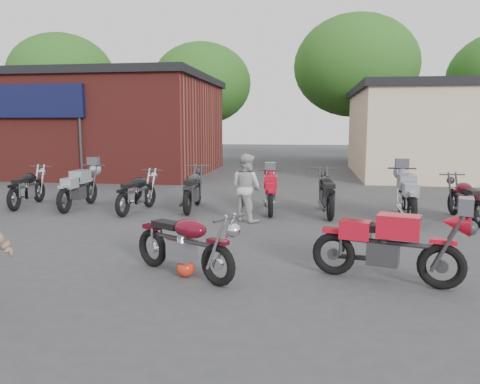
# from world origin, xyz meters

# --- Properties ---
(ground) EXTENTS (90.00, 90.00, 0.00)m
(ground) POSITION_xyz_m (0.00, 0.00, 0.00)
(ground) COLOR #363739
(brick_building) EXTENTS (12.00, 8.00, 4.00)m
(brick_building) POSITION_xyz_m (-9.00, 14.00, 2.00)
(brick_building) COLOR maroon
(brick_building) RESTS_ON ground
(stucco_building) EXTENTS (10.00, 8.00, 3.50)m
(stucco_building) POSITION_xyz_m (8.50, 15.00, 1.75)
(stucco_building) COLOR tan
(stucco_building) RESTS_ON ground
(tree_0) EXTENTS (6.56, 6.56, 8.20)m
(tree_0) POSITION_xyz_m (-14.00, 22.00, 4.10)
(tree_0) COLOR #1E4312
(tree_0) RESTS_ON ground
(tree_1) EXTENTS (5.92, 5.92, 7.40)m
(tree_1) POSITION_xyz_m (-5.00, 22.00, 3.70)
(tree_1) COLOR #1E4312
(tree_1) RESTS_ON ground
(tree_2) EXTENTS (7.04, 7.04, 8.80)m
(tree_2) POSITION_xyz_m (4.00, 22.00, 4.40)
(tree_2) COLOR #1E4312
(tree_2) RESTS_ON ground
(vintage_motorcycle) EXTENTS (1.91, 1.49, 1.08)m
(vintage_motorcycle) POSITION_xyz_m (-0.19, 0.21, 0.54)
(vintage_motorcycle) COLOR #580B19
(vintage_motorcycle) RESTS_ON ground
(sportbike) EXTENTS (2.08, 1.18, 1.14)m
(sportbike) POSITION_xyz_m (2.63, 0.38, 0.57)
(sportbike) COLOR red
(sportbike) RESTS_ON ground
(helmet) EXTENTS (0.32, 0.32, 0.24)m
(helmet) POSITION_xyz_m (-0.18, 0.20, 0.12)
(helmet) COLOR #B62813
(helmet) RESTS_ON ground
(person_light) EXTENTS (0.93, 0.88, 1.51)m
(person_light) POSITION_xyz_m (0.14, 4.19, 0.76)
(person_light) COLOR #B1B1AD
(person_light) RESTS_ON ground
(row_bike_0) EXTENTS (0.86, 1.98, 1.11)m
(row_bike_0) POSITION_xyz_m (-5.86, 5.24, 0.55)
(row_bike_0) COLOR black
(row_bike_0) RESTS_ON ground
(row_bike_1) EXTENTS (0.70, 2.03, 1.17)m
(row_bike_1) POSITION_xyz_m (-4.37, 5.17, 0.58)
(row_bike_1) COLOR #9395A0
(row_bike_1) RESTS_ON ground
(row_bike_2) EXTENTS (0.86, 1.93, 1.08)m
(row_bike_2) POSITION_xyz_m (-2.68, 4.90, 0.54)
(row_bike_2) COLOR black
(row_bike_2) RESTS_ON ground
(row_bike_3) EXTENTS (0.81, 2.06, 1.17)m
(row_bike_3) POSITION_xyz_m (-1.39, 5.38, 0.58)
(row_bike_3) COLOR #232326
(row_bike_3) RESTS_ON ground
(row_bike_4) EXTENTS (0.79, 1.91, 1.08)m
(row_bike_4) POSITION_xyz_m (0.58, 5.36, 0.54)
(row_bike_4) COLOR red
(row_bike_4) RESTS_ON ground
(row_bike_5) EXTENTS (0.83, 2.06, 1.17)m
(row_bike_5) POSITION_xyz_m (1.95, 5.24, 0.58)
(row_bike_5) COLOR black
(row_bike_5) RESTS_ON ground
(row_bike_6) EXTENTS (0.79, 2.14, 1.23)m
(row_bike_6) POSITION_xyz_m (3.73, 4.91, 0.61)
(row_bike_6) COLOR gray
(row_bike_6) RESTS_ON ground
(row_bike_7) EXTENTS (0.77, 1.91, 1.08)m
(row_bike_7) POSITION_xyz_m (5.01, 4.96, 0.54)
(row_bike_7) COLOR #4C0917
(row_bike_7) RESTS_ON ground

